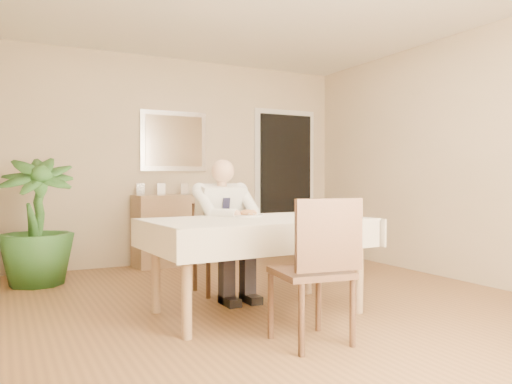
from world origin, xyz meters
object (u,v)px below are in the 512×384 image
chair_near (318,263)px  coffee_mug (323,212)px  chair_far (215,242)px  sideboard (178,230)px  dining_table (257,229)px  seated_man (227,221)px  potted_palm (36,221)px

chair_near → coffee_mug: chair_near is taller
chair_far → chair_near: chair_near is taller
chair_far → sideboard: bearing=76.6°
dining_table → chair_near: bearing=-94.9°
chair_near → sideboard: (0.18, 3.35, -0.10)m
chair_far → coffee_mug: (0.53, -1.02, 0.33)m
dining_table → seated_man: size_ratio=1.42×
chair_far → sideboard: (0.15, 1.58, -0.03)m
chair_near → coffee_mug: bearing=60.9°
chair_near → seated_man: (0.03, 1.48, 0.16)m
potted_palm → seated_man: bearing=-42.0°
chair_near → coffee_mug: size_ratio=8.74×
chair_near → potted_palm: bearing=124.8°
dining_table → sideboard: sideboard is taller
dining_table → sideboard: size_ratio=1.62×
chair_far → sideboard: size_ratio=0.77×
dining_table → sideboard: bearing=83.2°
chair_far → potted_palm: 1.85m
seated_man → potted_palm: size_ratio=0.96×
chair_far → coffee_mug: 1.19m
dining_table → sideboard: (0.15, 2.46, -0.23)m
seated_man → potted_palm: (-1.50, 1.35, -0.05)m
chair_near → sideboard: bearing=94.3°
dining_table → chair_far: 0.90m
seated_man → dining_table: bearing=-90.0°
chair_far → potted_palm: potted_palm is taller
chair_near → sideboard: 3.35m
sideboard → potted_palm: (-1.65, -0.51, 0.21)m
seated_man → chair_near: bearing=-91.0°
chair_near → seated_man: 1.49m
chair_near → seated_man: size_ratio=0.76×
dining_table → chair_near: (-0.03, -0.89, -0.13)m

